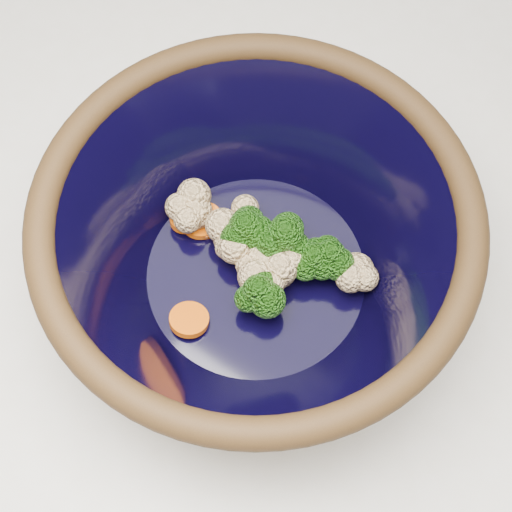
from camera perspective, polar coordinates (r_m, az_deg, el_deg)
name	(u,v)px	position (r m, az deg, el deg)	size (l,w,h in m)	color
ground	(292,448)	(1.49, 2.86, -15.12)	(3.00, 3.00, 0.00)	#9E7A54
counter	(306,392)	(1.05, 4.00, -10.82)	(1.20, 1.20, 0.90)	silver
mixing_bowl	(256,248)	(0.54, 0.00, 0.61)	(0.32, 0.32, 0.14)	black
vegetable_pile	(268,251)	(0.56, 0.97, 0.38)	(0.17, 0.13, 0.05)	#608442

